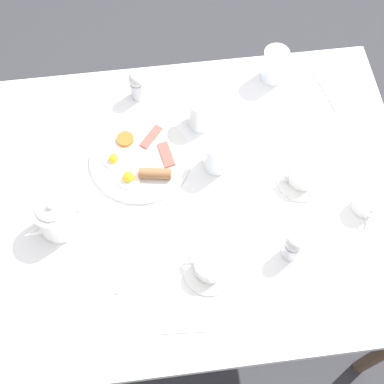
# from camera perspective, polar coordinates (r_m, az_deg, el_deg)

# --- Properties ---
(ground_plane) EXTENTS (8.00, 8.00, 0.00)m
(ground_plane) POSITION_cam_1_polar(r_m,az_deg,el_deg) (2.15, 0.00, -9.03)
(ground_plane) COLOR #333338
(table) EXTENTS (0.94, 1.23, 0.72)m
(table) POSITION_cam_1_polar(r_m,az_deg,el_deg) (1.54, 0.00, -1.41)
(table) COLOR white
(table) RESTS_ON ground_plane
(breakfast_plate) EXTENTS (0.29, 0.29, 0.04)m
(breakfast_plate) POSITION_cam_1_polar(r_m,az_deg,el_deg) (1.53, -5.55, 3.43)
(breakfast_plate) COLOR white
(breakfast_plate) RESTS_ON table
(teapot_near) EXTENTS (0.13, 0.17, 0.13)m
(teapot_near) POSITION_cam_1_polar(r_m,az_deg,el_deg) (1.44, -14.26, -2.58)
(teapot_near) COLOR white
(teapot_near) RESTS_ON table
(teacup_with_saucer_left) EXTENTS (0.14, 0.14, 0.06)m
(teacup_with_saucer_left) POSITION_cam_1_polar(r_m,az_deg,el_deg) (1.38, 1.87, -8.04)
(teacup_with_saucer_left) COLOR white
(teacup_with_saucer_left) RESTS_ON table
(teacup_with_saucer_right) EXTENTS (0.14, 0.14, 0.06)m
(teacup_with_saucer_right) POSITION_cam_1_polar(r_m,az_deg,el_deg) (1.51, 11.68, 1.63)
(teacup_with_saucer_right) COLOR white
(teacup_with_saucer_right) RESTS_ON table
(water_glass_tall) EXTENTS (0.08, 0.08, 0.11)m
(water_glass_tall) POSITION_cam_1_polar(r_m,az_deg,el_deg) (1.69, 8.82, 13.25)
(water_glass_tall) COLOR white
(water_glass_tall) RESTS_ON table
(water_glass_short) EXTENTS (0.08, 0.08, 0.11)m
(water_glass_short) POSITION_cam_1_polar(r_m,az_deg,el_deg) (1.48, 2.70, 3.99)
(water_glass_short) COLOR white
(water_glass_short) RESTS_ON table
(wine_glass_spare) EXTENTS (0.08, 0.08, 0.11)m
(wine_glass_spare) POSITION_cam_1_polar(r_m,az_deg,el_deg) (1.56, 0.92, 8.51)
(wine_glass_spare) COLOR white
(wine_glass_spare) RESTS_ON table
(creamer_jug) EXTENTS (0.09, 0.07, 0.06)m
(creamer_jug) POSITION_cam_1_polar(r_m,az_deg,el_deg) (1.51, 18.10, -1.22)
(creamer_jug) COLOR white
(creamer_jug) RESTS_ON table
(pepper_grinder) EXTENTS (0.05, 0.05, 0.10)m
(pepper_grinder) POSITION_cam_1_polar(r_m,az_deg,el_deg) (1.63, -5.90, 11.29)
(pepper_grinder) COLOR #BCBCC1
(pepper_grinder) RESTS_ON table
(salt_grinder) EXTENTS (0.05, 0.05, 0.10)m
(salt_grinder) POSITION_cam_1_polar(r_m,az_deg,el_deg) (1.39, 10.68, -5.72)
(salt_grinder) COLOR #BCBCC1
(salt_grinder) RESTS_ON table
(fork_by_plate) EXTENTS (0.16, 0.08, 0.00)m
(fork_by_plate) POSITION_cam_1_polar(r_m,az_deg,el_deg) (1.41, -6.87, -7.54)
(fork_by_plate) COLOR silver
(fork_by_plate) RESTS_ON table
(knife_by_plate) EXTENTS (0.19, 0.05, 0.00)m
(knife_by_plate) POSITION_cam_1_polar(r_m,az_deg,el_deg) (1.73, 13.87, 10.77)
(knife_by_plate) COLOR silver
(knife_by_plate) RESTS_ON table
(spoon_for_tea) EXTENTS (0.02, 0.14, 0.00)m
(spoon_for_tea) POSITION_cam_1_polar(r_m,az_deg,el_deg) (1.35, -1.23, -14.55)
(spoon_for_tea) COLOR silver
(spoon_for_tea) RESTS_ON table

